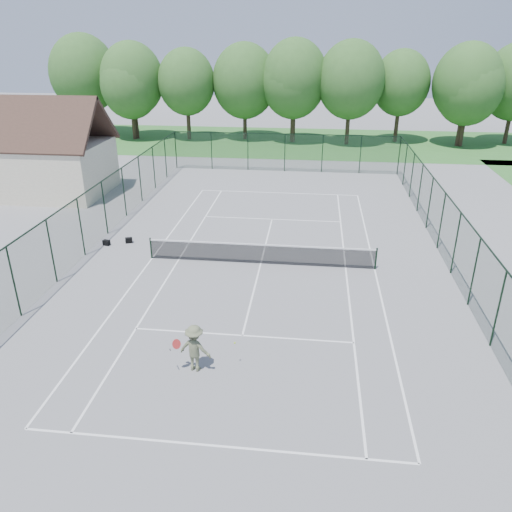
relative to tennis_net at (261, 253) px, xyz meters
name	(u,v)px	position (x,y,z in m)	size (l,w,h in m)	color
ground	(261,264)	(0.00, 0.00, -0.58)	(140.00, 140.00, 0.00)	gray
grass_far	(292,142)	(0.00, 30.00, -0.57)	(80.00, 16.00, 0.01)	#36752F
court_lines	(261,264)	(0.00, 0.00, -0.57)	(11.05, 23.85, 0.01)	white
tennis_net	(261,253)	(0.00, 0.00, 0.00)	(11.08, 0.08, 1.10)	black
fence_enclosure	(261,234)	(0.00, 0.00, 0.98)	(18.05, 36.05, 3.02)	#1E3C25
utility_building	(43,149)	(-16.00, 10.00, 2.54)	(8.60, 6.27, 6.63)	beige
tree_line_far	(294,81)	(0.00, 30.00, 5.42)	(39.40, 6.40, 9.70)	#3E2C1F
sports_bag_a	(106,243)	(-8.40, 1.35, -0.43)	(0.36, 0.22, 0.29)	black
sports_bag_b	(129,240)	(-7.34, 1.82, -0.43)	(0.37, 0.22, 0.29)	black
tennis_player	(195,348)	(-1.27, -8.59, 0.27)	(2.18, 0.87, 1.68)	#626749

